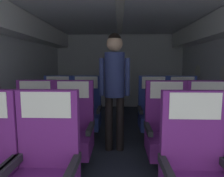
{
  "coord_description": "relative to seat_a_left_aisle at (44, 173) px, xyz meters",
  "views": [
    {
      "loc": [
        -0.01,
        -0.05,
        1.25
      ],
      "look_at": [
        -0.13,
        3.19,
        0.84
      ],
      "focal_mm": 31.29,
      "sensor_mm": 36.0,
      "label": 1
    }
  ],
  "objects": [
    {
      "name": "seat_b_left_window",
      "position": [
        -0.48,
        0.9,
        0.0
      ],
      "size": [
        0.51,
        0.47,
        1.05
      ],
      "color": "#38383D",
      "rests_on": "ground"
    },
    {
      "name": "flight_attendant",
      "position": [
        0.49,
        1.39,
        0.59
      ],
      "size": [
        0.43,
        0.28,
        1.67
      ],
      "rotation": [
        0.0,
        0.0,
        -0.13
      ],
      "color": "black",
      "rests_on": "ground"
    },
    {
      "name": "seat_c_right_aisle",
      "position": [
        1.59,
        1.8,
        0.0
      ],
      "size": [
        0.51,
        0.47,
        1.05
      ],
      "color": "#38383D",
      "rests_on": "ground"
    },
    {
      "name": "seat_c_right_window",
      "position": [
        1.12,
        1.8,
        0.0
      ],
      "size": [
        0.51,
        0.47,
        1.05
      ],
      "color": "#38383D",
      "rests_on": "ground"
    },
    {
      "name": "ground",
      "position": [
        0.56,
        1.5,
        -0.45
      ],
      "size": [
        3.84,
        5.97,
        0.02
      ],
      "primitive_type": "cube",
      "color": "#2D3342"
    },
    {
      "name": "seat_b_right_aisle",
      "position": [
        1.6,
        0.91,
        0.0
      ],
      "size": [
        0.51,
        0.47,
        1.05
      ],
      "color": "#38383D",
      "rests_on": "ground"
    },
    {
      "name": "seat_c_left_window",
      "position": [
        -0.48,
        1.8,
        0.0
      ],
      "size": [
        0.51,
        0.47,
        1.05
      ],
      "color": "#38383D",
      "rests_on": "ground"
    },
    {
      "name": "seat_b_left_aisle",
      "position": [
        -0.0,
        0.88,
        0.0
      ],
      "size": [
        0.51,
        0.47,
        1.05
      ],
      "color": "#38383D",
      "rests_on": "ground"
    },
    {
      "name": "fuselage_shell",
      "position": [
        0.56,
        1.76,
        1.09
      ],
      "size": [
        3.72,
        5.62,
        2.12
      ],
      "color": "silver",
      "rests_on": "ground"
    },
    {
      "name": "seat_b_right_window",
      "position": [
        1.11,
        0.88,
        0.0
      ],
      "size": [
        0.51,
        0.47,
        1.05
      ],
      "color": "#38383D",
      "rests_on": "ground"
    },
    {
      "name": "seat_c_left_aisle",
      "position": [
        0.01,
        1.79,
        0.0
      ],
      "size": [
        0.51,
        0.47,
        1.05
      ],
      "color": "#38383D",
      "rests_on": "ground"
    },
    {
      "name": "seat_a_right_window",
      "position": [
        1.12,
        0.0,
        0.0
      ],
      "size": [
        0.51,
        0.47,
        1.05
      ],
      "color": "#38383D",
      "rests_on": "ground"
    },
    {
      "name": "seat_a_left_aisle",
      "position": [
        0.0,
        0.0,
        0.0
      ],
      "size": [
        0.51,
        0.47,
        1.05
      ],
      "color": "#38383D",
      "rests_on": "ground"
    }
  ]
}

